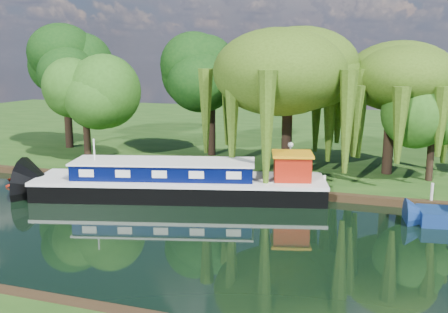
% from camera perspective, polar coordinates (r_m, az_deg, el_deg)
% --- Properties ---
extents(ground, '(120.00, 120.00, 0.00)m').
position_cam_1_polar(ground, '(23.55, 1.34, -9.56)').
color(ground, black).
extents(far_bank, '(120.00, 52.00, 0.45)m').
position_cam_1_polar(far_bank, '(56.03, 11.58, 2.61)').
color(far_bank, '#183C10').
rests_on(far_bank, ground).
extents(dutch_barge, '(17.92, 8.25, 3.69)m').
position_cam_1_polar(dutch_barge, '(30.46, -4.79, -2.97)').
color(dutch_barge, black).
rests_on(dutch_barge, ground).
extents(red_dinghy, '(3.76, 2.81, 0.75)m').
position_cam_1_polar(red_dinghy, '(35.78, -20.91, -3.05)').
color(red_dinghy, '#981A0B').
rests_on(red_dinghy, ground).
extents(willow_left, '(7.90, 7.90, 9.47)m').
position_cam_1_polar(willow_left, '(33.81, 7.36, 9.37)').
color(willow_left, black).
rests_on(willow_left, far_bank).
extents(willow_right, '(6.73, 6.73, 8.20)m').
position_cam_1_polar(willow_right, '(35.76, 18.65, 7.54)').
color(willow_right, black).
rests_on(willow_right, far_bank).
extents(tree_far_left, '(4.91, 4.91, 7.91)m').
position_cam_1_polar(tree_far_left, '(39.87, -15.65, 7.22)').
color(tree_far_left, black).
rests_on(tree_far_left, far_bank).
extents(tree_far_back, '(5.81, 5.81, 9.77)m').
position_cam_1_polar(tree_far_back, '(46.43, -17.69, 9.31)').
color(tree_far_back, black).
rests_on(tree_far_back, far_bank).
extents(tree_far_mid, '(5.56, 5.56, 9.10)m').
position_cam_1_polar(tree_far_mid, '(40.73, -1.45, 8.89)').
color(tree_far_mid, black).
rests_on(tree_far_mid, far_bank).
extents(tree_far_right, '(3.97, 3.97, 6.49)m').
position_cam_1_polar(tree_far_right, '(34.75, 22.87, 4.67)').
color(tree_far_right, black).
rests_on(tree_far_right, far_bank).
extents(lamppost, '(0.36, 0.36, 2.56)m').
position_cam_1_polar(lamppost, '(32.66, 7.60, 0.64)').
color(lamppost, silver).
rests_on(lamppost, far_bank).
extents(mooring_posts, '(19.16, 0.16, 1.00)m').
position_cam_1_polar(mooring_posts, '(31.16, 4.99, -2.58)').
color(mooring_posts, silver).
rests_on(mooring_posts, far_bank).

